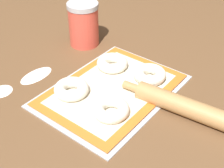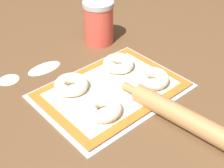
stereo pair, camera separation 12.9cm
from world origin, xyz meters
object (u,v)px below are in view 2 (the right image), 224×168
at_px(bagel_back_right, 118,63).
at_px(baking_tray, 112,90).
at_px(flour_canister, 99,22).
at_px(bagel_front_left, 103,109).
at_px(bagel_back_left, 71,85).
at_px(bagel_front_right, 153,78).
at_px(rolling_pin, 189,120).

bearing_deg(bagel_back_right, baking_tray, -142.39).
xyz_separation_m(baking_tray, flour_canister, (0.17, 0.26, 0.07)).
relative_size(bagel_front_left, flour_canister, 0.64).
distance_m(bagel_back_right, flour_canister, 0.21).
height_order(baking_tray, bagel_back_left, bagel_back_left).
bearing_deg(baking_tray, bagel_front_left, -143.74).
distance_m(bagel_back_left, flour_canister, 0.32).
bearing_deg(bagel_back_left, bagel_front_right, -34.45).
relative_size(baking_tray, flour_canister, 2.71).
xyz_separation_m(baking_tray, rolling_pin, (0.04, -0.24, 0.02)).
xyz_separation_m(baking_tray, bagel_front_right, (0.11, -0.06, 0.02)).
xyz_separation_m(bagel_front_left, bagel_back_right, (0.18, 0.13, 0.00)).
bearing_deg(bagel_back_left, bagel_front_left, -89.81).
bearing_deg(bagel_front_right, rolling_pin, -109.28).
distance_m(baking_tray, bagel_front_right, 0.13).
bearing_deg(rolling_pin, baking_tray, 100.52).
height_order(flour_canister, rolling_pin, flour_canister).
distance_m(bagel_front_left, flour_canister, 0.41).
bearing_deg(rolling_pin, bagel_front_right, 70.72).
relative_size(bagel_back_right, flour_canister, 0.64).
height_order(bagel_front_left, flour_canister, flour_canister).
xyz_separation_m(baking_tray, bagel_back_right, (0.09, 0.07, 0.02)).
bearing_deg(flour_canister, bagel_front_right, -100.16).
xyz_separation_m(baking_tray, bagel_front_left, (-0.09, -0.07, 0.02)).
bearing_deg(bagel_front_right, bagel_back_left, 145.55).
bearing_deg(bagel_front_left, bagel_front_right, 1.62).
bearing_deg(bagel_front_right, flour_canister, 79.84).
height_order(baking_tray, bagel_back_right, bagel_back_right).
xyz_separation_m(bagel_back_left, flour_canister, (0.25, 0.18, 0.05)).
bearing_deg(baking_tray, bagel_back_right, 37.61).
distance_m(baking_tray, bagel_front_left, 0.11).
relative_size(bagel_front_left, bagel_front_right, 1.00).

